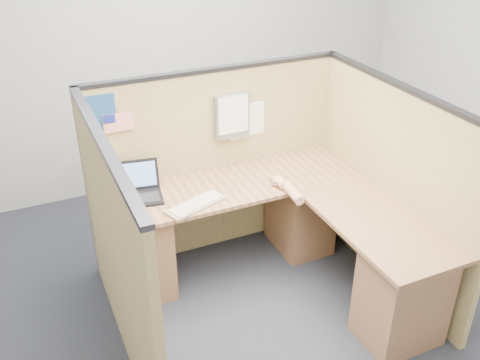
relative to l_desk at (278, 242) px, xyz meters
name	(u,v)px	position (x,y,z in m)	size (l,w,h in m)	color
floor	(272,315)	(-0.18, -0.29, -0.39)	(5.00, 5.00, 0.00)	black
wall_back	(164,44)	(-0.18, 1.96, 1.01)	(5.00, 5.00, 0.00)	#9FA1A4
cubicle_partitions	(247,195)	(-0.18, 0.14, 0.38)	(2.06, 1.83, 1.53)	olive
l_desk	(278,242)	(0.00, 0.00, 0.00)	(1.95, 1.75, 0.73)	brown
laptop	(137,189)	(-0.88, 0.51, 0.39)	(0.35, 0.35, 0.23)	black
keyboard	(196,205)	(-0.55, 0.20, 0.35)	(0.46, 0.29, 0.03)	gray
mouse	(278,183)	(0.11, 0.23, 0.36)	(0.10, 0.06, 0.04)	#BCBDC1
hand_forearm	(288,189)	(0.12, 0.10, 0.37)	(0.11, 0.37, 0.08)	tan
blue_poster	(101,113)	(-1.03, 0.68, 0.93)	(0.20, 0.00, 0.26)	navy
american_flag	(115,125)	(-0.95, 0.67, 0.84)	(0.21, 0.01, 0.37)	olive
file_holder	(232,116)	(-0.07, 0.66, 0.76)	(0.27, 0.05, 0.35)	slate
paper_left	(243,121)	(0.03, 0.68, 0.69)	(0.23, 0.00, 0.29)	white
paper_right	(252,119)	(0.11, 0.68, 0.70)	(0.21, 0.00, 0.27)	white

